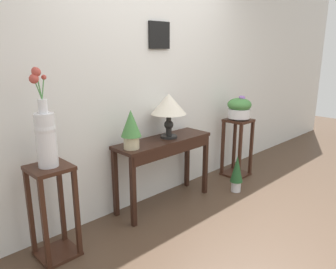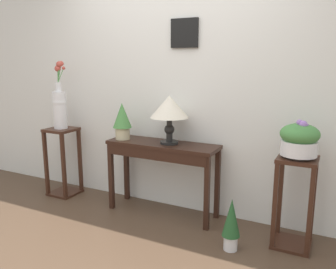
{
  "view_description": "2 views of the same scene",
  "coord_description": "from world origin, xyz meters",
  "px_view_note": "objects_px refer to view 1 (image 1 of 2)",
  "views": [
    {
      "loc": [
        -2.27,
        -1.2,
        1.66
      ],
      "look_at": [
        0.11,
        1.25,
        0.75
      ],
      "focal_mm": 34.66,
      "sensor_mm": 36.0,
      "label": 1
    },
    {
      "loc": [
        1.52,
        -1.74,
        1.52
      ],
      "look_at": [
        0.02,
        1.21,
        0.82
      ],
      "focal_mm": 36.84,
      "sensor_mm": 36.0,
      "label": 2
    }
  ],
  "objects_px": {
    "console_table": "(165,150)",
    "pedestal_stand_right": "(237,148)",
    "planter_bowl_wide_right": "(239,108)",
    "pedestal_stand_left": "(54,212)",
    "potted_plant_floor": "(237,172)",
    "table_lamp": "(169,106)",
    "potted_plant_on_console": "(131,127)",
    "flower_vase_tall_left": "(45,132)"
  },
  "relations": [
    {
      "from": "console_table",
      "to": "pedestal_stand_right",
      "type": "relative_size",
      "value": 1.46
    },
    {
      "from": "pedestal_stand_right",
      "to": "planter_bowl_wide_right",
      "type": "xyz_separation_m",
      "value": [
        0.0,
        -0.0,
        0.54
      ]
    },
    {
      "from": "console_table",
      "to": "pedestal_stand_right",
      "type": "bearing_deg",
      "value": -2.38
    },
    {
      "from": "pedestal_stand_left",
      "to": "potted_plant_floor",
      "type": "bearing_deg",
      "value": -8.68
    },
    {
      "from": "console_table",
      "to": "table_lamp",
      "type": "height_order",
      "value": "table_lamp"
    },
    {
      "from": "console_table",
      "to": "planter_bowl_wide_right",
      "type": "xyz_separation_m",
      "value": [
        1.27,
        -0.05,
        0.3
      ]
    },
    {
      "from": "console_table",
      "to": "pedestal_stand_right",
      "type": "distance_m",
      "value": 1.29
    },
    {
      "from": "planter_bowl_wide_right",
      "to": "potted_plant_on_console",
      "type": "bearing_deg",
      "value": 178.61
    },
    {
      "from": "planter_bowl_wide_right",
      "to": "potted_plant_floor",
      "type": "height_order",
      "value": "planter_bowl_wide_right"
    },
    {
      "from": "pedestal_stand_left",
      "to": "console_table",
      "type": "bearing_deg",
      "value": 1.62
    },
    {
      "from": "table_lamp",
      "to": "flower_vase_tall_left",
      "type": "bearing_deg",
      "value": -177.67
    },
    {
      "from": "table_lamp",
      "to": "pedestal_stand_left",
      "type": "xyz_separation_m",
      "value": [
        -1.34,
        -0.06,
        -0.69
      ]
    },
    {
      "from": "potted_plant_floor",
      "to": "flower_vase_tall_left",
      "type": "bearing_deg",
      "value": 171.25
    },
    {
      "from": "table_lamp",
      "to": "pedestal_stand_right",
      "type": "relative_size",
      "value": 0.61
    },
    {
      "from": "pedestal_stand_left",
      "to": "potted_plant_floor",
      "type": "xyz_separation_m",
      "value": [
        2.1,
        -0.32,
        -0.15
      ]
    },
    {
      "from": "console_table",
      "to": "potted_plant_on_console",
      "type": "relative_size",
      "value": 3.01
    },
    {
      "from": "table_lamp",
      "to": "pedestal_stand_right",
      "type": "distance_m",
      "value": 1.38
    },
    {
      "from": "console_table",
      "to": "flower_vase_tall_left",
      "type": "xyz_separation_m",
      "value": [
        -1.27,
        -0.03,
        0.43
      ]
    },
    {
      "from": "pedestal_stand_left",
      "to": "pedestal_stand_right",
      "type": "xyz_separation_m",
      "value": [
        2.54,
        -0.02,
        -0.01
      ]
    },
    {
      "from": "table_lamp",
      "to": "pedestal_stand_right",
      "type": "height_order",
      "value": "table_lamp"
    },
    {
      "from": "flower_vase_tall_left",
      "to": "pedestal_stand_right",
      "type": "bearing_deg",
      "value": -0.45
    },
    {
      "from": "potted_plant_floor",
      "to": "console_table",
      "type": "bearing_deg",
      "value": 156.8
    },
    {
      "from": "potted_plant_on_console",
      "to": "planter_bowl_wide_right",
      "type": "xyz_separation_m",
      "value": [
        1.71,
        -0.04,
        -0.03
      ]
    },
    {
      "from": "pedestal_stand_right",
      "to": "planter_bowl_wide_right",
      "type": "height_order",
      "value": "planter_bowl_wide_right"
    },
    {
      "from": "console_table",
      "to": "planter_bowl_wide_right",
      "type": "relative_size",
      "value": 3.61
    },
    {
      "from": "flower_vase_tall_left",
      "to": "pedestal_stand_right",
      "type": "height_order",
      "value": "flower_vase_tall_left"
    },
    {
      "from": "pedestal_stand_right",
      "to": "planter_bowl_wide_right",
      "type": "bearing_deg",
      "value": -44.51
    },
    {
      "from": "console_table",
      "to": "potted_plant_on_console",
      "type": "bearing_deg",
      "value": -178.5
    },
    {
      "from": "table_lamp",
      "to": "potted_plant_floor",
      "type": "bearing_deg",
      "value": -26.61
    },
    {
      "from": "flower_vase_tall_left",
      "to": "planter_bowl_wide_right",
      "type": "relative_size",
      "value": 2.4
    },
    {
      "from": "pedestal_stand_left",
      "to": "flower_vase_tall_left",
      "type": "xyz_separation_m",
      "value": [
        -0.0,
        0.0,
        0.66
      ]
    },
    {
      "from": "pedestal_stand_right",
      "to": "table_lamp",
      "type": "bearing_deg",
      "value": 176.42
    },
    {
      "from": "potted_plant_on_console",
      "to": "pedestal_stand_right",
      "type": "xyz_separation_m",
      "value": [
        1.71,
        -0.04,
        -0.56
      ]
    },
    {
      "from": "console_table",
      "to": "pedestal_stand_left",
      "type": "xyz_separation_m",
      "value": [
        -1.27,
        -0.04,
        -0.23
      ]
    },
    {
      "from": "console_table",
      "to": "pedestal_stand_left",
      "type": "height_order",
      "value": "pedestal_stand_left"
    },
    {
      "from": "potted_plant_on_console",
      "to": "pedestal_stand_left",
      "type": "xyz_separation_m",
      "value": [
        -0.82,
        -0.02,
        -0.55
      ]
    },
    {
      "from": "potted_plant_on_console",
      "to": "planter_bowl_wide_right",
      "type": "bearing_deg",
      "value": -1.39
    },
    {
      "from": "potted_plant_on_console",
      "to": "pedestal_stand_right",
      "type": "distance_m",
      "value": 1.8
    },
    {
      "from": "potted_plant_on_console",
      "to": "potted_plant_floor",
      "type": "height_order",
      "value": "potted_plant_on_console"
    },
    {
      "from": "table_lamp",
      "to": "pedestal_stand_left",
      "type": "distance_m",
      "value": 1.51
    },
    {
      "from": "pedestal_stand_right",
      "to": "potted_plant_floor",
      "type": "relative_size",
      "value": 1.72
    },
    {
      "from": "potted_plant_floor",
      "to": "pedestal_stand_left",
      "type": "bearing_deg",
      "value": 171.32
    }
  ]
}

